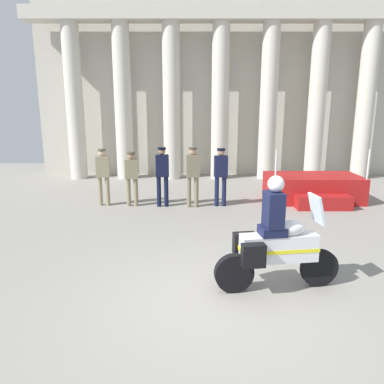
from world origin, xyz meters
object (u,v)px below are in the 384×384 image
object	(u,v)px
officer_in_row_3	(192,172)
motorcycle_with_rider	(274,243)
officer_in_row_2	(161,172)
officer_in_row_0	(102,172)
officer_in_row_1	(131,175)
officer_in_row_4	(220,172)
reviewing_stand	(312,189)

from	to	relation	value
officer_in_row_3	motorcycle_with_rider	world-z (taller)	motorcycle_with_rider
officer_in_row_2	officer_in_row_3	bearing A→B (deg)	167.88
officer_in_row_0	officer_in_row_1	size ratio (longest dim) A/B	1.05
officer_in_row_1	officer_in_row_0	bearing A→B (deg)	-12.64
officer_in_row_2	officer_in_row_0	bearing A→B (deg)	-11.70
motorcycle_with_rider	officer_in_row_4	bearing A→B (deg)	87.37
officer_in_row_0	officer_in_row_3	xyz separation A→B (m)	(2.67, -0.18, 0.04)
motorcycle_with_rider	officer_in_row_0	bearing A→B (deg)	119.28
officer_in_row_2	motorcycle_with_rider	distance (m)	5.59
officer_in_row_0	motorcycle_with_rider	size ratio (longest dim) A/B	0.82
reviewing_stand	officer_in_row_4	bearing A→B (deg)	-168.53
officer_in_row_2	reviewing_stand	bearing A→B (deg)	179.96
officer_in_row_3	officer_in_row_4	xyz separation A→B (m)	(0.83, 0.12, -0.03)
reviewing_stand	officer_in_row_4	distance (m)	3.10
officer_in_row_2	motorcycle_with_rider	bearing A→B (deg)	105.19
officer_in_row_0	officer_in_row_3	world-z (taller)	officer_in_row_3
reviewing_stand	officer_in_row_0	bearing A→B (deg)	-175.19
officer_in_row_3	officer_in_row_2	bearing A→B (deg)	-12.12
reviewing_stand	officer_in_row_3	xyz separation A→B (m)	(-3.80, -0.72, 0.66)
officer_in_row_3	motorcycle_with_rider	distance (m)	5.24
officer_in_row_2	motorcycle_with_rider	xyz separation A→B (m)	(2.20, -5.13, -0.25)
officer_in_row_1	officer_in_row_3	distance (m)	1.81
reviewing_stand	motorcycle_with_rider	xyz separation A→B (m)	(-2.50, -5.79, 0.40)
reviewing_stand	officer_in_row_3	distance (m)	3.93
motorcycle_with_rider	reviewing_stand	bearing A→B (deg)	58.80
reviewing_stand	officer_in_row_1	size ratio (longest dim) A/B	1.76
officer_in_row_4	motorcycle_with_rider	bearing A→B (deg)	87.22
reviewing_stand	officer_in_row_1	bearing A→B (deg)	-173.75
officer_in_row_3	officer_in_row_0	bearing A→B (deg)	-11.84
reviewing_stand	officer_in_row_3	size ratio (longest dim) A/B	1.62
officer_in_row_2	officer_in_row_3	xyz separation A→B (m)	(0.89, -0.06, 0.01)
officer_in_row_4	officer_in_row_1	bearing A→B (deg)	-7.79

